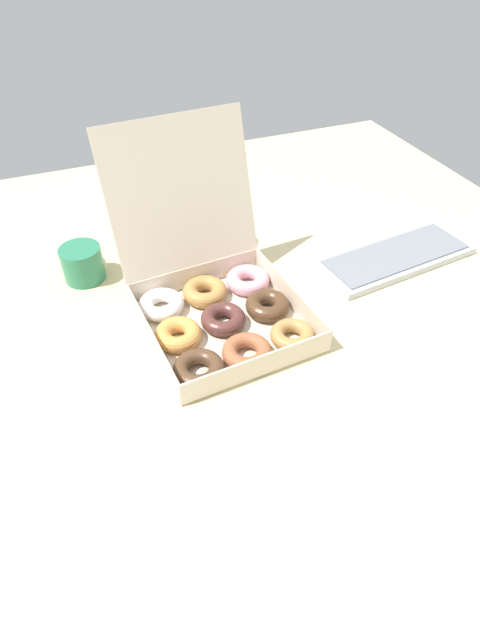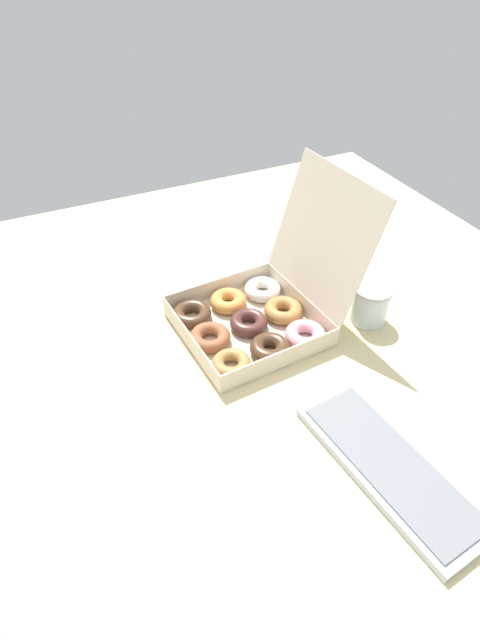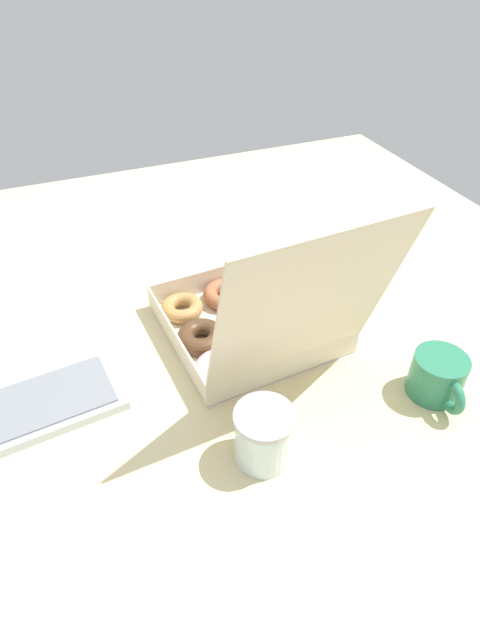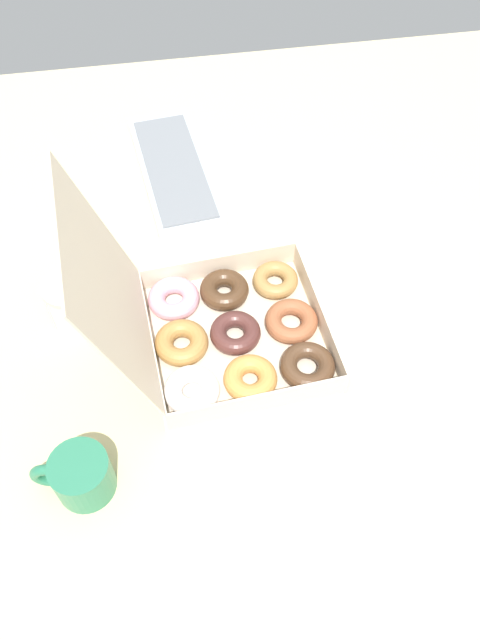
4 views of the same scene
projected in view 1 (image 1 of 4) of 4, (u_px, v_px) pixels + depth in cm
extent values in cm
cube|color=beige|center=(246.00, 323.00, 108.73)|extent=(180.00, 180.00, 2.00)
cube|color=beige|center=(225.00, 326.00, 106.18)|extent=(34.40, 34.40, 0.40)
cube|color=beige|center=(152.00, 339.00, 99.06)|extent=(2.77, 32.06, 5.36)
cube|color=beige|center=(290.00, 295.00, 109.46)|extent=(2.77, 32.06, 5.36)
cube|color=beige|center=(260.00, 366.00, 93.67)|extent=(31.26, 2.71, 5.36)
cube|color=beige|center=(195.00, 275.00, 114.85)|extent=(31.26, 2.71, 5.36)
cube|color=beige|center=(182.00, 195.00, 106.08)|extent=(32.75, 12.14, 30.82)
torus|color=#513622|center=(199.00, 369.00, 94.56)|extent=(13.45, 13.45, 3.11)
torus|color=#9E5937|center=(247.00, 352.00, 97.93)|extent=(11.43, 11.43, 3.11)
torus|color=#A97E44|center=(292.00, 335.00, 101.53)|extent=(12.36, 12.36, 2.93)
torus|color=#D79145|center=(178.00, 335.00, 101.65)|extent=(10.67, 10.67, 3.44)
torus|color=#522C27|center=(224.00, 320.00, 105.06)|extent=(13.37, 13.37, 3.18)
torus|color=#4C321D|center=(267.00, 305.00, 108.48)|extent=(13.57, 13.57, 3.48)
torus|color=white|center=(161.00, 305.00, 108.72)|extent=(11.46, 11.46, 3.26)
torus|color=#AD7C3F|center=(205.00, 292.00, 112.09)|extent=(13.16, 13.16, 3.45)
torus|color=#EAA2B4|center=(248.00, 280.00, 115.27)|extent=(12.39, 12.39, 3.35)
cube|color=#B5BDC6|center=(395.00, 258.00, 123.90)|extent=(41.37, 19.02, 1.80)
cube|color=gray|center=(396.00, 254.00, 123.16)|extent=(37.93, 16.32, 0.40)
cylinder|color=#2B7957|center=(83.00, 263.00, 116.50)|extent=(9.54, 9.54, 8.30)
torus|color=#2B7957|center=(83.00, 251.00, 120.22)|extent=(2.76, 6.56, 6.37)
cylinder|color=black|center=(80.00, 254.00, 114.73)|extent=(8.40, 8.40, 0.50)
cylinder|color=silver|center=(219.00, 230.00, 126.49)|extent=(9.13, 9.13, 9.17)
cylinder|color=#B2B2B7|center=(218.00, 213.00, 123.09)|extent=(9.58, 9.58, 1.00)
cube|color=white|center=(168.00, 456.00, 82.71)|extent=(13.48, 11.66, 0.15)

